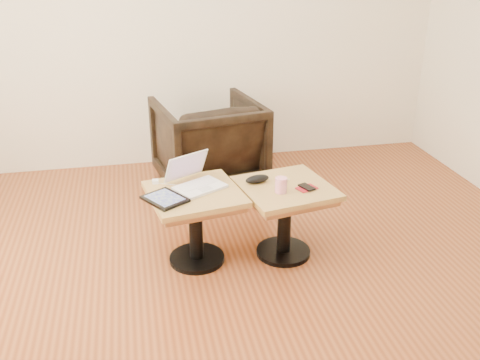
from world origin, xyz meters
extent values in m
cube|color=brown|center=(0.00, 0.00, 0.00)|extent=(4.50, 4.50, 0.01)
cube|color=white|center=(0.00, 2.25, 1.35)|extent=(4.50, 0.02, 2.70)
cylinder|color=black|center=(-0.21, 0.48, 0.01)|extent=(0.36, 0.36, 0.03)
cylinder|color=black|center=(-0.21, 0.48, 0.24)|extent=(0.09, 0.09, 0.43)
cube|color=#9D4C22|center=(-0.21, 0.48, 0.44)|extent=(0.58, 0.58, 0.04)
cube|color=#A47A35|center=(-0.21, 0.48, 0.48)|extent=(0.63, 0.63, 0.03)
cylinder|color=black|center=(0.36, 0.45, 0.01)|extent=(0.36, 0.36, 0.03)
cylinder|color=black|center=(0.36, 0.45, 0.24)|extent=(0.09, 0.09, 0.43)
cube|color=#9D4C22|center=(0.36, 0.45, 0.44)|extent=(0.58, 0.58, 0.04)
cube|color=#A47A35|center=(0.36, 0.45, 0.48)|extent=(0.63, 0.63, 0.03)
cube|color=white|center=(-0.17, 0.52, 0.50)|extent=(0.35, 0.32, 0.02)
cube|color=silver|center=(-0.19, 0.55, 0.51)|extent=(0.26, 0.20, 0.00)
cube|color=silver|center=(-0.14, 0.47, 0.51)|extent=(0.10, 0.08, 0.00)
cube|color=white|center=(-0.24, 0.64, 0.60)|extent=(0.30, 0.21, 0.18)
cube|color=#9B4838|center=(-0.24, 0.64, 0.60)|extent=(0.26, 0.18, 0.15)
cube|color=black|center=(-0.40, 0.40, 0.50)|extent=(0.29, 0.31, 0.02)
cube|color=#191E38|center=(-0.40, 0.40, 0.51)|extent=(0.24, 0.26, 0.00)
cube|color=white|center=(-0.44, 0.65, 0.51)|extent=(0.04, 0.04, 0.02)
ellipsoid|color=black|center=(0.19, 0.53, 0.52)|extent=(0.17, 0.11, 0.05)
cylinder|color=#F13B73|center=(0.30, 0.36, 0.54)|extent=(0.09, 0.09, 0.09)
sphere|color=white|center=(0.37, 0.51, 0.50)|extent=(0.01, 0.01, 0.01)
sphere|color=white|center=(0.39, 0.53, 0.50)|extent=(0.01, 0.01, 0.01)
sphere|color=white|center=(0.35, 0.53, 0.50)|extent=(0.01, 0.01, 0.01)
cylinder|color=white|center=(0.37, 0.51, 0.50)|extent=(0.07, 0.04, 0.00)
cube|color=#A61B23|center=(0.47, 0.38, 0.50)|extent=(0.14, 0.12, 0.01)
cube|color=black|center=(0.47, 0.38, 0.50)|extent=(0.09, 0.12, 0.01)
imported|color=black|center=(0.05, 1.63, 0.37)|extent=(0.93, 0.94, 0.74)
camera|label=1|loc=(-0.54, -2.46, 1.89)|focal=40.00mm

